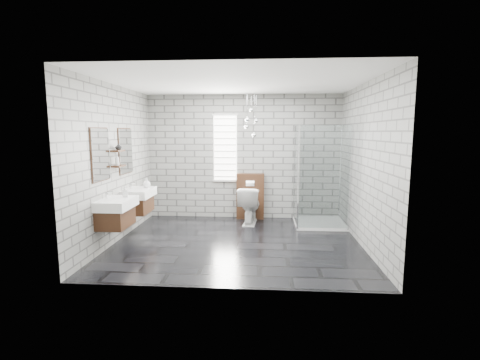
# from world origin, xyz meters

# --- Properties ---
(floor) EXTENTS (4.20, 3.60, 0.02)m
(floor) POSITION_xyz_m (0.00, 0.00, -0.01)
(floor) COLOR black
(floor) RESTS_ON ground
(ceiling) EXTENTS (4.20, 3.60, 0.02)m
(ceiling) POSITION_xyz_m (0.00, 0.00, 2.71)
(ceiling) COLOR white
(ceiling) RESTS_ON wall_back
(wall_back) EXTENTS (4.20, 0.02, 2.70)m
(wall_back) POSITION_xyz_m (0.00, 1.81, 1.35)
(wall_back) COLOR gray
(wall_back) RESTS_ON floor
(wall_front) EXTENTS (4.20, 0.02, 2.70)m
(wall_front) POSITION_xyz_m (0.00, -1.81, 1.35)
(wall_front) COLOR gray
(wall_front) RESTS_ON floor
(wall_left) EXTENTS (0.02, 3.60, 2.70)m
(wall_left) POSITION_xyz_m (-2.11, 0.00, 1.35)
(wall_left) COLOR gray
(wall_left) RESTS_ON floor
(wall_right) EXTENTS (0.02, 3.60, 2.70)m
(wall_right) POSITION_xyz_m (2.11, 0.00, 1.35)
(wall_right) COLOR gray
(wall_right) RESTS_ON floor
(vanity_left) EXTENTS (0.47, 0.70, 1.57)m
(vanity_left) POSITION_xyz_m (-1.91, -0.57, 0.76)
(vanity_left) COLOR #3D2212
(vanity_left) RESTS_ON wall_left
(vanity_right) EXTENTS (0.47, 0.70, 1.57)m
(vanity_right) POSITION_xyz_m (-1.91, 0.41, 0.76)
(vanity_right) COLOR #3D2212
(vanity_right) RESTS_ON wall_left
(shelf_lower) EXTENTS (0.14, 0.30, 0.03)m
(shelf_lower) POSITION_xyz_m (-2.03, -0.05, 1.32)
(shelf_lower) COLOR #3D2212
(shelf_lower) RESTS_ON wall_left
(shelf_upper) EXTENTS (0.14, 0.30, 0.03)m
(shelf_upper) POSITION_xyz_m (-2.03, -0.05, 1.58)
(shelf_upper) COLOR #3D2212
(shelf_upper) RESTS_ON wall_left
(window) EXTENTS (0.56, 0.05, 1.48)m
(window) POSITION_xyz_m (-0.40, 1.78, 1.55)
(window) COLOR white
(window) RESTS_ON wall_back
(cistern_panel) EXTENTS (0.60, 0.20, 1.00)m
(cistern_panel) POSITION_xyz_m (0.16, 1.70, 0.50)
(cistern_panel) COLOR #3D2212
(cistern_panel) RESTS_ON floor
(flush_plate) EXTENTS (0.18, 0.01, 0.12)m
(flush_plate) POSITION_xyz_m (0.16, 1.60, 0.80)
(flush_plate) COLOR silver
(flush_plate) RESTS_ON cistern_panel
(shower_enclosure) EXTENTS (1.00, 1.00, 2.03)m
(shower_enclosure) POSITION_xyz_m (1.50, 1.18, 0.50)
(shower_enclosure) COLOR white
(shower_enclosure) RESTS_ON floor
(pendant_cluster) EXTENTS (0.28, 0.26, 0.91)m
(pendant_cluster) POSITION_xyz_m (0.18, 1.37, 2.10)
(pendant_cluster) COLOR silver
(pendant_cluster) RESTS_ON ceiling
(toilet) EXTENTS (0.49, 0.79, 0.77)m
(toilet) POSITION_xyz_m (0.16, 1.29, 0.39)
(toilet) COLOR white
(toilet) RESTS_ON floor
(soap_bottle_a) EXTENTS (0.10, 0.10, 0.18)m
(soap_bottle_a) POSITION_xyz_m (-1.79, -0.40, 0.94)
(soap_bottle_a) COLOR #B2B2B2
(soap_bottle_a) RESTS_ON vanity_left
(soap_bottle_b) EXTENTS (0.18, 0.18, 0.18)m
(soap_bottle_b) POSITION_xyz_m (-1.77, 0.57, 0.94)
(soap_bottle_b) COLOR #B2B2B2
(soap_bottle_b) RESTS_ON vanity_right
(soap_bottle_c) EXTENTS (0.09, 0.09, 0.19)m
(soap_bottle_c) POSITION_xyz_m (-2.02, -0.12, 1.43)
(soap_bottle_c) COLOR #B2B2B2
(soap_bottle_c) RESTS_ON shelf_lower
(vase) EXTENTS (0.13, 0.13, 0.11)m
(vase) POSITION_xyz_m (-2.02, -0.04, 1.65)
(vase) COLOR #B2B2B2
(vase) RESTS_ON shelf_upper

